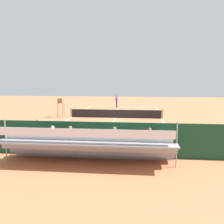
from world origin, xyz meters
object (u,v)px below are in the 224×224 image
at_px(equipment_bag, 100,150).
at_px(line_judge, 36,135).
at_px(tennis_player, 117,101).
at_px(tennis_racket, 114,108).
at_px(tennis_net, 116,113).
at_px(bleacher_stand, 88,146).
at_px(tennis_ball_far, 102,109).
at_px(umpire_chair, 60,106).
at_px(tennis_ball_near, 113,110).
at_px(courtside_bench, 137,144).

distance_m(equipment_bag, line_judge, 4.10).
distance_m(tennis_player, tennis_racket, 1.17).
height_order(tennis_net, bleacher_stand, bleacher_stand).
bearing_deg(line_judge, tennis_ball_far, -93.38).
xyz_separation_m(umpire_chair, tennis_player, (-5.41, -9.93, -0.30)).
distance_m(umpire_chair, tennis_ball_near, 8.65).
bearing_deg(courtside_bench, equipment_bag, 3.36).
distance_m(tennis_player, line_judge, 23.20).
bearing_deg(bleacher_stand, tennis_ball_far, -83.58).
height_order(equipment_bag, tennis_player, tennis_player).
bearing_deg(line_judge, tennis_racket, -96.42).
bearing_deg(tennis_ball_near, courtside_bench, 99.85).
xyz_separation_m(courtside_bench, equipment_bag, (2.19, 0.13, -0.38)).
bearing_deg(line_judge, courtside_bench, -179.23).
xyz_separation_m(bleacher_stand, tennis_racket, (1.15, -24.53, -0.90)).
height_order(tennis_racket, tennis_ball_near, tennis_ball_near).
distance_m(tennis_ball_far, line_judge, 20.26).
relative_size(umpire_chair, tennis_player, 1.11).
xyz_separation_m(umpire_chair, tennis_ball_far, (-3.68, -7.11, -1.28)).
xyz_separation_m(tennis_net, umpire_chair, (6.20, 0.27, 0.81)).
bearing_deg(tennis_net, bleacher_stand, 89.90).
xyz_separation_m(bleacher_stand, courtside_bench, (-2.51, -2.06, -0.36)).
relative_size(courtside_bench, equipment_bag, 2.00).
xyz_separation_m(tennis_player, tennis_racket, (0.39, 0.46, -1.00)).
distance_m(umpire_chair, tennis_player, 11.31).
distance_m(umpire_chair, equipment_bag, 14.69).
distance_m(equipment_bag, tennis_player, 23.10).
relative_size(equipment_bag, tennis_player, 0.47).
bearing_deg(umpire_chair, line_judge, 100.75).
bearing_deg(tennis_ball_near, line_judge, 82.06).
bearing_deg(equipment_bag, tennis_ball_far, -82.08).
distance_m(bleacher_stand, umpire_chair, 16.28).
height_order(tennis_net, line_judge, line_judge).
relative_size(tennis_net, bleacher_stand, 1.14).
bearing_deg(equipment_bag, line_judge, -0.65).
height_order(equipment_bag, tennis_racket, equipment_bag).
height_order(bleacher_stand, tennis_racket, bleacher_stand).
bearing_deg(tennis_racket, bleacher_stand, 92.69).
xyz_separation_m(courtside_bench, tennis_ball_near, (3.43, -19.75, -0.53)).
distance_m(tennis_net, line_judge, 13.87).
bearing_deg(tennis_racket, equipment_bag, 93.72).
xyz_separation_m(equipment_bag, tennis_racket, (1.47, -22.60, -0.16)).
distance_m(umpire_chair, line_judge, 13.32).
bearing_deg(bleacher_stand, line_judge, -28.15).
bearing_deg(tennis_racket, tennis_ball_near, 94.80).
bearing_deg(bleacher_stand, tennis_ball_near, -87.58).
bearing_deg(line_judge, tennis_ball_near, -97.94).
xyz_separation_m(tennis_racket, tennis_ball_far, (1.35, 2.36, 0.02)).
distance_m(bleacher_stand, courtside_bench, 3.26).
distance_m(bleacher_stand, tennis_racket, 24.57).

